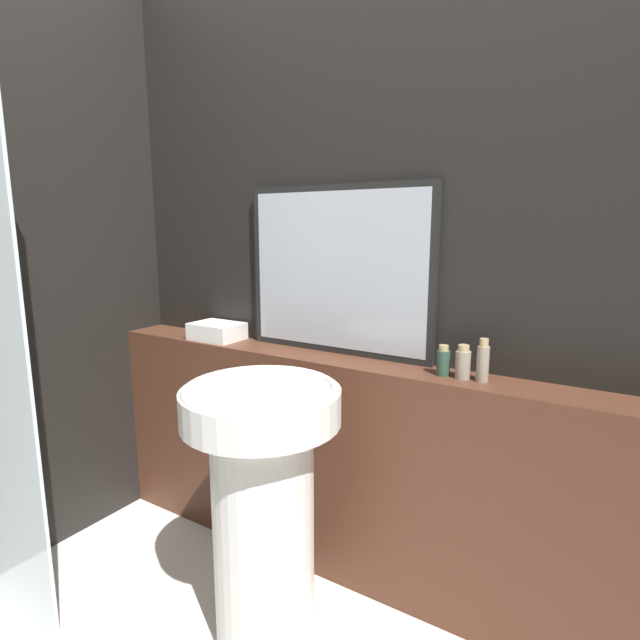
% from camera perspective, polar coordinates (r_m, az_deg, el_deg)
% --- Properties ---
extents(wall_back, '(8.00, 0.06, 2.50)m').
position_cam_1_polar(wall_back, '(1.95, 5.34, 6.60)').
color(wall_back, black).
rests_on(wall_back, ground_plane).
extents(vanity_counter, '(2.34, 0.20, 0.89)m').
position_cam_1_polar(vanity_counter, '(2.06, 3.23, -16.61)').
color(vanity_counter, '#512D1E').
rests_on(vanity_counter, ground_plane).
extents(pedestal_sink, '(0.51, 0.51, 0.90)m').
position_cam_1_polar(pedestal_sink, '(1.73, -6.53, -19.56)').
color(pedestal_sink, white).
rests_on(pedestal_sink, ground_plane).
extents(mirror, '(0.80, 0.03, 0.66)m').
position_cam_1_polar(mirror, '(1.96, 1.99, 5.64)').
color(mirror, black).
rests_on(mirror, vanity_counter).
extents(towel_stack, '(0.22, 0.17, 0.07)m').
position_cam_1_polar(towel_stack, '(2.29, -11.69, -1.26)').
color(towel_stack, white).
rests_on(towel_stack, vanity_counter).
extents(shampoo_bottle, '(0.04, 0.04, 0.11)m').
position_cam_1_polar(shampoo_bottle, '(1.75, 13.90, -4.62)').
color(shampoo_bottle, '#2D4C3D').
rests_on(shampoo_bottle, vanity_counter).
extents(conditioner_bottle, '(0.05, 0.05, 0.11)m').
position_cam_1_polar(conditioner_bottle, '(1.73, 16.02, -4.75)').
color(conditioner_bottle, gray).
rests_on(conditioner_bottle, vanity_counter).
extents(lotion_bottle, '(0.04, 0.04, 0.14)m').
position_cam_1_polar(lotion_bottle, '(1.71, 18.12, -4.57)').
color(lotion_bottle, gray).
rests_on(lotion_bottle, vanity_counter).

